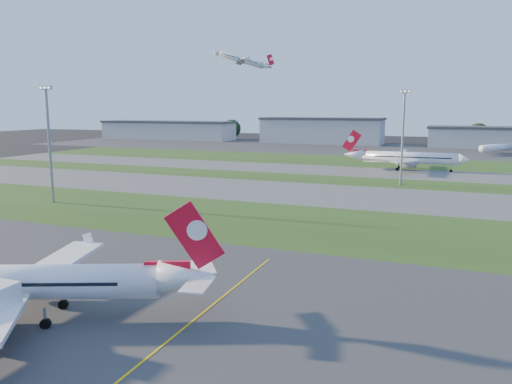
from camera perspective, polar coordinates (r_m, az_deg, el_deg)
The scene contains 22 objects.
ground at distance 48.84m, azimuth -17.23°, elevation -16.56°, with size 700.00×700.00×0.00m, color black.
apron_near at distance 48.84m, azimuth -17.23°, elevation -16.56°, with size 300.00×70.00×0.01m, color #333335.
grass_strip_a at distance 92.67m, azimuth 3.34°, elevation -3.59°, with size 300.00×34.00×0.01m, color #2C4316.
taxiway_a at distance 123.81m, azimuth 8.17°, elevation -0.30°, with size 300.00×32.00×0.01m, color #515154.
grass_strip_b at distance 147.94m, azimuth 10.46°, elevation 1.26°, with size 300.00×18.00×0.01m, color #2C4316.
taxiway_b at distance 169.38m, azimuth 11.93°, elevation 2.27°, with size 300.00×26.00×0.01m, color #515154.
grass_strip_c at distance 201.77m, azimuth 13.55°, elevation 3.37°, with size 300.00×40.00×0.01m, color #2C4316.
apron_far at distance 261.05m, azimuth 15.47°, elevation 4.66°, with size 400.00×80.00×0.01m, color #333335.
yellow_line at distance 46.12m, azimuth -12.13°, elevation -17.98°, with size 0.25×60.00×0.02m, color gold.
airliner_parked at distance 56.04m, azimuth -25.05°, elevation -9.41°, with size 32.51×27.64×10.79m.
airliner_taxiing at distance 176.92m, azimuth 17.00°, elevation 3.73°, with size 38.44×32.62×12.00m.
airliner_departing at distance 273.74m, azimuth -1.68°, elevation 14.85°, with size 26.78×23.09×9.45m.
mini_jet_near at distance 251.82m, azimuth 26.06°, elevation 4.61°, with size 18.25×24.14×9.48m.
light_mast_west at distance 119.66m, azimuth -22.58°, elevation 5.86°, with size 3.20×0.70×25.80m.
light_mast_centre at distance 142.41m, azimuth 16.45°, elevation 6.70°, with size 3.20×0.70×25.80m.
hangar_far_west at distance 339.62m, azimuth -10.05°, elevation 6.98°, with size 91.80×23.00×12.20m.
hangar_west at distance 298.12m, azimuth 7.52°, elevation 6.98°, with size 71.40×23.00×15.20m.
hangar_east at distance 290.29m, azimuth 27.10°, elevation 5.54°, with size 81.60×23.00×11.20m.
tree_far_west at distance 372.66m, azimuth -14.28°, elevation 7.11°, with size 11.00×11.00×12.00m.
tree_west at distance 333.96m, azimuth -2.79°, elevation 7.25°, with size 12.10×12.10×13.20m.
tree_mid_west at distance 303.91m, azimuth 12.63°, elevation 6.54°, with size 9.90×9.90×10.80m.
tree_mid_east at distance 303.21m, azimuth 24.05°, elevation 6.12°, with size 11.55×11.55×12.60m.
Camera 1 is at (28.33, -33.64, 21.24)m, focal length 35.00 mm.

